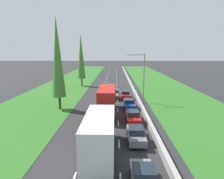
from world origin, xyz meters
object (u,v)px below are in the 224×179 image
grey_hatchback_right_lane (143,177)px  red_sedan_right_lane_sixth (125,95)px  red_sedan_right_lane (133,116)px  grey_van_centre_lane (109,92)px  red_box_truck_centre_lane (107,100)px  grey_sedan_right_lane (136,134)px  white_box_truck_centre_lane (100,135)px  street_light_mast (142,75)px  blue_sedan_right_lane (129,104)px  maroon_sedan_centre_lane (110,88)px  poplar_tree_second (58,58)px  poplar_tree_third (81,57)px

grey_hatchback_right_lane → red_sedan_right_lane_sixth: (0.06, 26.85, -0.02)m
red_sedan_right_lane → grey_van_centre_lane: bearing=105.0°
grey_van_centre_lane → red_sedan_right_lane: size_ratio=1.09×
red_box_truck_centre_lane → grey_sedan_right_lane: red_box_truck_centre_lane is taller
white_box_truck_centre_lane → street_light_mast: (6.20, 19.59, 3.05)m
grey_sedan_right_lane → blue_sedan_right_lane: size_ratio=1.00×
grey_van_centre_lane → street_light_mast: size_ratio=0.54×
grey_hatchback_right_lane → maroon_sedan_centre_lane: (-3.14, 34.11, -0.02)m
grey_sedan_right_lane → red_sedan_right_lane_sixth: (-0.18, 19.48, 0.00)m
grey_van_centre_lane → street_light_mast: bearing=-27.6°
white_box_truck_centre_lane → grey_van_centre_lane: 22.82m
red_box_truck_centre_lane → poplar_tree_second: 10.38m
red_box_truck_centre_lane → blue_sedan_right_lane: 4.82m
red_sedan_right_lane → street_light_mast: (2.49, 10.49, 4.42)m
blue_sedan_right_lane → poplar_tree_second: bearing=-176.8°
blue_sedan_right_lane → street_light_mast: 6.41m
red_sedan_right_lane → maroon_sedan_centre_lane: (-3.57, 20.97, 0.00)m
grey_sedan_right_lane → street_light_mast: size_ratio=0.50×
grey_van_centre_lane → red_sedan_right_lane: 14.20m
red_box_truck_centre_lane → red_sedan_right_lane_sixth: 10.64m
grey_hatchback_right_lane → maroon_sedan_centre_lane: grey_hatchback_right_lane is taller
grey_hatchback_right_lane → poplar_tree_third: (-11.23, 41.48, 7.20)m
grey_hatchback_right_lane → red_sedan_right_lane: size_ratio=0.87×
white_box_truck_centre_lane → grey_van_centre_lane: size_ratio=1.92×
red_sedan_right_lane_sixth → street_light_mast: bearing=-48.4°
grey_van_centre_lane → grey_sedan_right_lane: (3.48, -19.49, -0.59)m
maroon_sedan_centre_lane → red_sedan_right_lane_sixth: same height
grey_van_centre_lane → poplar_tree_second: size_ratio=0.33×
white_box_truck_centre_lane → maroon_sedan_centre_lane: white_box_truck_centre_lane is taller
grey_sedan_right_lane → blue_sedan_right_lane: bearing=89.4°
grey_hatchback_right_lane → grey_sedan_right_lane: (0.24, 7.36, -0.02)m
red_box_truck_centre_lane → street_light_mast: size_ratio=1.04×
grey_van_centre_lane → red_sedan_right_lane_sixth: bearing=-0.1°
red_sedan_right_lane → maroon_sedan_centre_lane: same height
white_box_truck_centre_lane → grey_van_centre_lane: bearing=89.9°
grey_van_centre_lane → poplar_tree_second: 13.13m
maroon_sedan_centre_lane → poplar_tree_third: size_ratio=0.32×
poplar_tree_second → grey_hatchback_right_lane: bearing=-59.8°
white_box_truck_centre_lane → street_light_mast: size_ratio=1.04×
street_light_mast → white_box_truck_centre_lane: bearing=-107.6°
white_box_truck_centre_lane → red_sedan_right_lane_sixth: bearing=81.7°
grey_sedan_right_lane → street_light_mast: street_light_mast is taller
white_box_truck_centre_lane → poplar_tree_third: bearing=102.0°
grey_hatchback_right_lane → blue_sedan_right_lane: size_ratio=0.87×
white_box_truck_centre_lane → maroon_sedan_centre_lane: size_ratio=2.09×
white_box_truck_centre_lane → red_sedan_right_lane_sixth: 23.09m
blue_sedan_right_lane → poplar_tree_second: (-11.50, -0.64, 7.66)m
poplar_tree_third → poplar_tree_second: bearing=-89.7°
red_sedan_right_lane_sixth → poplar_tree_third: (-11.29, 14.63, 7.23)m
grey_hatchback_right_lane → street_light_mast: 24.22m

